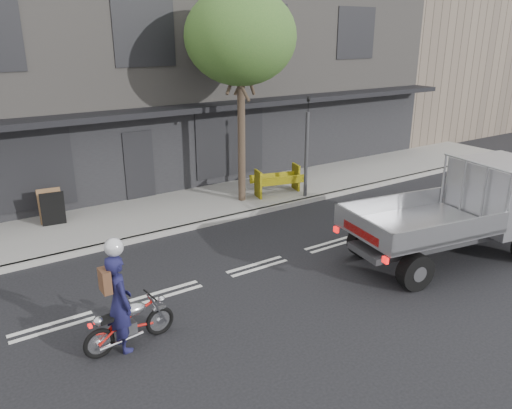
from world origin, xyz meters
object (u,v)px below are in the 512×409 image
Objects in this scene: sandwich_board at (53,209)px; construction_barrier at (282,181)px; traffic_light_pole at (306,153)px; street_tree at (241,38)px; rider at (119,303)px; flatbed_ute at (487,200)px; motorcycle at (130,323)px.

construction_barrier is at bearing -3.35° from sandwich_board.
traffic_light_pole reaches higher than construction_barrier.
traffic_light_pole is at bearing -23.03° from street_tree.
traffic_light_pole is 9.39m from rider.
street_tree is 7.44m from sandwich_board.
street_tree is 4.23m from traffic_light_pole.
flatbed_ute is (1.21, -5.78, -0.25)m from traffic_light_pole.
motorcycle is 9.02m from construction_barrier.
flatbed_ute is at bearing -73.92° from construction_barrier.
flatbed_ute reaches higher than rider.
flatbed_ute is at bearing -100.55° from rider.
street_tree is 1.93× the size of traffic_light_pole.
street_tree reaches higher than construction_barrier.
street_tree is at bearing -51.53° from rider.
traffic_light_pole is at bearing -63.75° from rider.
flatbed_ute reaches higher than sandwich_board.
flatbed_ute is 3.24× the size of construction_barrier.
rider is 6.60m from sandwich_board.
motorcycle is 9.23m from flatbed_ute.
street_tree is 3.85× the size of motorcycle.
sandwich_board reaches higher than construction_barrier.
sandwich_board is at bearing 169.71° from construction_barrier.
construction_barrier is at bearing 115.50° from flatbed_ute.
rider is 9.15m from construction_barrier.
flatbed_ute is at bearing -10.65° from motorcycle.
traffic_light_pole is (2.00, -0.85, -3.63)m from street_tree.
construction_barrier is at bearing -13.10° from street_tree.
sandwich_board is (-5.75, 0.97, -4.61)m from street_tree.
motorcycle is 1.02× the size of construction_barrier.
construction_barrier is (-1.82, 6.30, -0.77)m from flatbed_ute.
sandwich_board reaches higher than motorcycle.
street_tree is 3.92× the size of construction_barrier.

